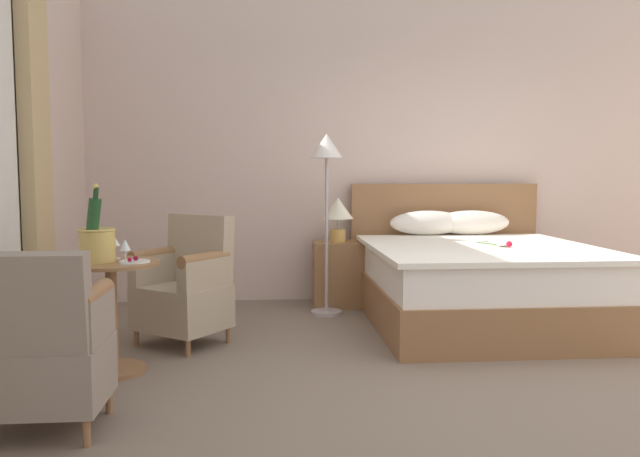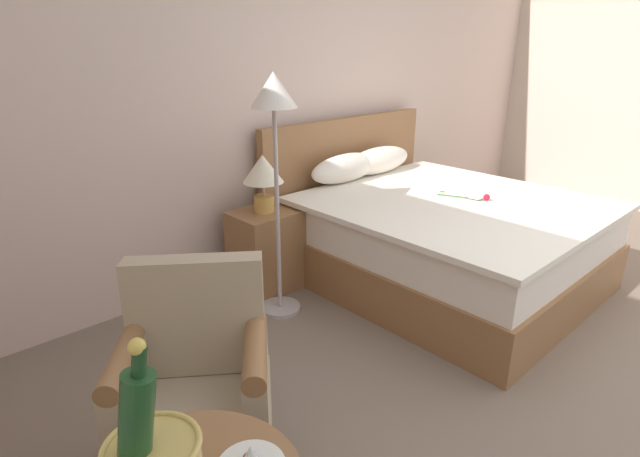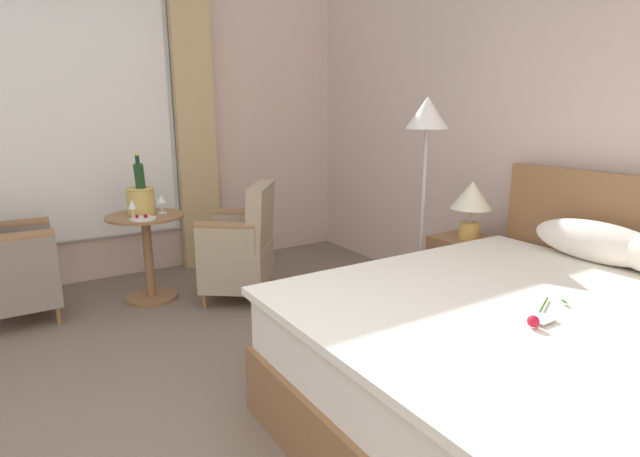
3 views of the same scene
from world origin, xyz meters
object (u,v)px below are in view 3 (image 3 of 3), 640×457
at_px(floor_lamp_brass, 426,144).
at_px(snack_plate, 143,218).
at_px(wine_glass_near_edge, 161,200).
at_px(armchair_facing_bed, 13,266).
at_px(bed, 536,361).
at_px(wine_glass_near_bucket, 132,206).
at_px(side_table_round, 148,252).
at_px(nightstand, 466,279).
at_px(champagne_bucket, 141,197).
at_px(bedside_lamp, 472,200).
at_px(armchair_by_window, 242,248).

distance_m(floor_lamp_brass, snack_plate, 2.15).
height_order(wine_glass_near_edge, armchair_facing_bed, armchair_facing_bed).
bearing_deg(floor_lamp_brass, bed, -18.65).
height_order(bed, wine_glass_near_edge, bed).
bearing_deg(wine_glass_near_bucket, wine_glass_near_edge, 116.22).
bearing_deg(side_table_round, nightstand, 48.80).
bearing_deg(champagne_bucket, side_table_round, 2.86).
relative_size(nightstand, champagne_bucket, 1.27).
distance_m(bedside_lamp, snack_plate, 2.43).
xyz_separation_m(bed, nightstand, (-1.09, 0.75, -0.06)).
bearing_deg(wine_glass_near_bucket, bedside_lamp, 52.55).
relative_size(nightstand, bedside_lamp, 1.48).
relative_size(snack_plate, armchair_by_window, 0.20).
xyz_separation_m(bedside_lamp, armchair_by_window, (-1.26, -1.22, -0.48)).
distance_m(floor_lamp_brass, armchair_facing_bed, 3.06).
bearing_deg(snack_plate, wine_glass_near_edge, 131.52).
distance_m(side_table_round, armchair_facing_bed, 0.94).
distance_m(wine_glass_near_bucket, snack_plate, 0.12).
bearing_deg(bedside_lamp, bed, -34.43).
bearing_deg(bed, armchair_by_window, -168.69).
distance_m(floor_lamp_brass, champagne_bucket, 2.25).
xyz_separation_m(bedside_lamp, wine_glass_near_edge, (-1.64, -1.73, -0.09)).
bearing_deg(side_table_round, wine_glass_near_edge, 92.20).
relative_size(wine_glass_near_bucket, snack_plate, 0.82).
distance_m(champagne_bucket, armchair_by_window, 0.90).
bearing_deg(bed, wine_glass_near_edge, -160.14).
bearing_deg(bed, armchair_facing_bed, -143.95).
height_order(nightstand, champagne_bucket, champagne_bucket).
height_order(nightstand, side_table_round, side_table_round).
bearing_deg(wine_glass_near_bucket, armchair_by_window, 71.52).
relative_size(bedside_lamp, floor_lamp_brass, 0.26).
relative_size(side_table_round, armchair_facing_bed, 0.78).
xyz_separation_m(champagne_bucket, snack_plate, (0.24, -0.04, -0.13)).
xyz_separation_m(bedside_lamp, armchair_facing_bed, (-1.73, -2.80, -0.48)).
bearing_deg(champagne_bucket, wine_glass_near_bucket, -29.27).
height_order(bedside_lamp, armchair_by_window, bedside_lamp).
xyz_separation_m(side_table_round, wine_glass_near_bucket, (0.12, -0.11, 0.41)).
bearing_deg(side_table_round, bed, 22.38).
distance_m(bed, floor_lamp_brass, 1.59).
distance_m(champagne_bucket, wine_glass_near_bucket, 0.23).
bearing_deg(armchair_facing_bed, armchair_by_window, 73.49).
height_order(wine_glass_near_bucket, wine_glass_near_edge, wine_glass_near_bucket).
xyz_separation_m(champagne_bucket, wine_glass_near_bucket, (0.20, -0.11, -0.03)).
bearing_deg(wine_glass_near_bucket, snack_plate, 58.89).
xyz_separation_m(bed, snack_plate, (-2.57, -1.17, 0.35)).
xyz_separation_m(bed, bedside_lamp, (-1.09, 0.75, 0.53)).
bearing_deg(wine_glass_near_edge, side_table_round, -87.80).
bearing_deg(champagne_bucket, bed, 21.89).
xyz_separation_m(bed, wine_glass_near_edge, (-2.73, -0.99, 0.45)).
height_order(nightstand, armchair_by_window, armchair_by_window).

